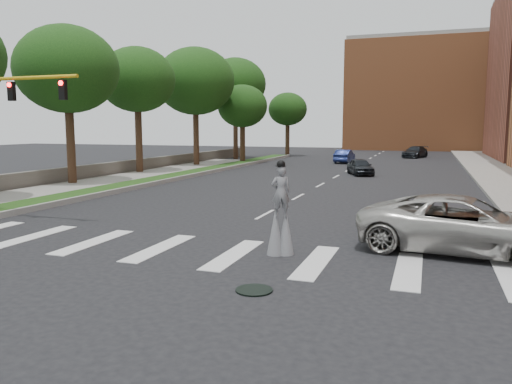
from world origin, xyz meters
name	(u,v)px	position (x,y,z in m)	size (l,w,h in m)	color
ground_plane	(181,259)	(0.00, 0.00, 0.00)	(160.00, 160.00, 0.00)	black
grass_median	(169,177)	(-11.50, 20.00, 0.12)	(2.00, 60.00, 0.25)	#1B3D11
median_curb	(181,178)	(-10.45, 20.00, 0.14)	(0.20, 60.00, 0.28)	gray
sidewalk_left	(38,193)	(-14.50, 10.00, 0.09)	(4.00, 60.00, 0.18)	gray
stone_wall	(121,168)	(-17.00, 22.00, 0.55)	(0.50, 56.00, 1.10)	#57524B
manhole	(254,290)	(3.00, -2.00, 0.02)	(0.90, 0.90, 0.04)	black
building_backdrop	(426,96)	(6.00, 78.00, 9.00)	(26.00, 14.00, 18.00)	#C26C3D
stilt_performer	(281,219)	(2.63, 1.49, 1.12)	(0.81, 0.65, 2.92)	#382316
suv_crossing	(464,225)	(7.96, 3.57, 0.89)	(2.95, 6.40, 1.78)	#B4B1AA
car_near	(360,167)	(1.60, 28.02, 0.67)	(1.59, 3.96, 1.35)	black
car_mid	(345,156)	(-1.79, 41.17, 0.72)	(1.52, 4.35, 1.43)	navy
car_far	(415,152)	(5.16, 53.00, 0.72)	(2.02, 4.97, 1.44)	black
tree_2	(67,70)	(-15.65, 14.41, 7.57)	(6.66, 6.66, 10.43)	#382316
tree_3	(137,80)	(-15.87, 23.00, 7.65)	(6.20, 6.20, 10.33)	#382316
tree_4	(195,81)	(-14.88, 31.70, 8.23)	(7.63, 7.63, 11.50)	#382316
tree_5	(235,85)	(-15.28, 43.33, 8.85)	(7.29, 7.29, 11.99)	#382316
tree_6	(242,106)	(-12.14, 37.38, 6.02)	(5.31, 5.31, 8.32)	#382316
tree_7	(288,109)	(-10.94, 50.99, 6.12)	(5.06, 5.06, 8.33)	#382316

